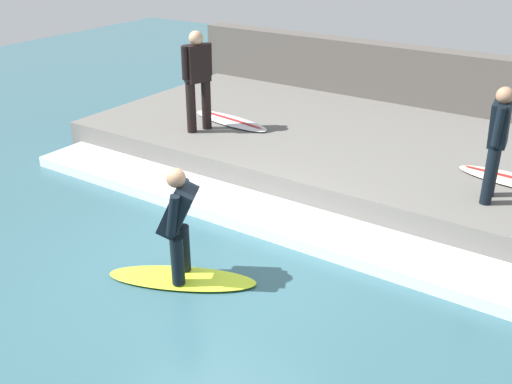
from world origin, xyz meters
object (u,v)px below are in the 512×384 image
Objects in this scene: surfer_riding at (178,219)px; surfboard_waiting_far at (230,121)px; surfboard_riding at (182,278)px; surfer_waiting_near at (497,138)px; surfer_waiting_far at (198,76)px.

surfboard_waiting_far is (3.90, 2.13, -0.30)m from surfer_riding.
surfboard_waiting_far reaches higher than surfboard_riding.
surfboard_waiting_far is at bearing 28.59° from surfboard_riding.
surfboard_riding is 0.79m from surfer_riding.
surfer_waiting_far is (0.06, 4.92, 0.10)m from surfer_waiting_near.
surfer_riding is 0.77× the size of surfboard_waiting_far.
surfer_waiting_far is at bearing 35.50° from surfboard_riding.
surfer_waiting_far is (3.25, 2.32, 1.42)m from surfboard_riding.
surfer_waiting_near is 4.92m from surfer_waiting_far.
surfer_riding is 4.15m from surfer_waiting_near.
surfer_riding reaches higher than surfboard_waiting_far.
surfer_waiting_near is at bearing -39.18° from surfer_riding.
surfboard_riding is at bearing -151.41° from surfboard_waiting_far.
surfer_riding is at bearing -151.41° from surfboard_waiting_far.
surfboard_waiting_far is (0.65, -0.19, -0.93)m from surfer_waiting_far.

